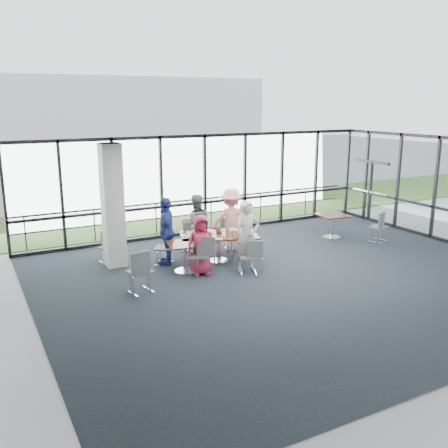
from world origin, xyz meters
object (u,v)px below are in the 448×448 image
diner_near_right (247,236)px  chair_main_fr (233,235)px  chair_spare_lb (108,248)px  diner_far_right (231,220)px  diner_far_left (196,224)px  chair_main_nl (199,256)px  chair_main_end (163,248)px  chair_main_nr (249,257)px  chair_spare_la (140,272)px  main_table (219,238)px  side_table_left (185,248)px  diner_near_left (201,245)px  chair_spare_r (378,227)px  diner_end (167,231)px  side_table_right (333,218)px  chair_main_fl (195,236)px  structural_column (113,206)px

diner_near_right → chair_main_fr: 1.93m
chair_spare_lb → diner_far_right: bearing=155.5°
diner_far_left → chair_main_nl: (-0.69, -1.65, -0.36)m
chair_main_end → chair_main_fr: bearing=131.3°
diner_near_right → chair_main_nr: bearing=-102.9°
chair_spare_la → chair_main_fr: bearing=18.5°
chair_main_nl → chair_main_nr: bearing=5.2°
main_table → side_table_left: (-1.14, -0.36, -0.01)m
diner_far_left → chair_main_end: bearing=38.6°
chair_main_end → side_table_left: bearing=51.8°
diner_near_right → chair_main_nr: (-0.07, -0.20, -0.48)m
diner_near_left → chair_spare_r: 6.08m
diner_far_left → chair_spare_r: (5.45, -1.52, -0.38)m
diner_near_right → chair_main_end: (-1.69, 1.48, -0.46)m
diner_near_left → chair_main_fr: bearing=52.3°
chair_spare_la → chair_main_nr: bearing=-11.6°
chair_main_nr → diner_far_left: bearing=126.2°
diner_far_left → chair_main_fr: 1.17m
chair_spare_la → diner_near_left: bearing=5.0°
diner_far_right → chair_spare_la: (-3.39, -1.93, -0.41)m
diner_far_right → diner_end: diner_far_right is taller
diner_end → chair_main_nr: (1.50, -1.70, -0.47)m
chair_main_fr → chair_spare_lb: size_ratio=1.11×
main_table → diner_far_right: size_ratio=1.27×
chair_main_end → chair_spare_lb: 1.52m
side_table_left → side_table_right: 5.46m
side_table_left → chair_spare_r: size_ratio=0.99×
diner_near_left → diner_far_left: (0.62, 1.63, 0.09)m
diner_end → chair_main_nl: diner_end is taller
side_table_right → diner_near_left: (-5.12, -1.13, 0.12)m
diner_far_left → chair_main_fl: bearing=-87.0°
side_table_right → diner_far_left: size_ratio=0.58×
diner_far_left → main_table: bearing=120.8°
chair_main_nr → chair_main_nl: bearing=-179.6°
diner_far_left → side_table_right: bearing=-170.0°
structural_column → chair_main_nl: 2.60m
diner_near_right → chair_main_fr: size_ratio=2.02×
chair_spare_la → chair_spare_lb: size_ratio=1.22×
side_table_left → chair_main_nr: bearing=-32.8°
side_table_right → chair_main_fl: 4.52m
chair_main_nr → chair_spare_r: bearing=31.9°
chair_main_nl → chair_main_end: 1.27m
chair_main_fl → chair_main_fr: 1.10m
main_table → diner_near_left: (-0.86, -0.69, 0.12)m
chair_main_fr → chair_main_end: bearing=30.4°
structural_column → diner_near_left: bearing=-44.1°
main_table → diner_near_left: diner_near_left is taller
side_table_right → diner_far_right: 3.51m
chair_main_end → chair_spare_lb: bearing=-90.6°
side_table_right → diner_near_right: size_ratio=0.55×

